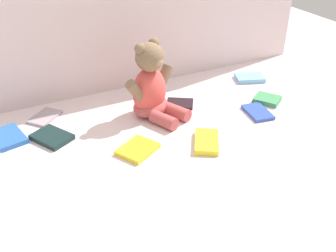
# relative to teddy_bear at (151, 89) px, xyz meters

# --- Properties ---
(ground_plane) EXTENTS (3.20, 3.20, 0.00)m
(ground_plane) POSITION_rel_teddy_bear_xyz_m (-0.08, -0.15, -0.11)
(ground_plane) COLOR silver
(teddy_bear) EXTENTS (0.23, 0.24, 0.28)m
(teddy_bear) POSITION_rel_teddy_bear_xyz_m (0.00, 0.00, 0.00)
(teddy_bear) COLOR #D84C47
(teddy_bear) RESTS_ON ground_plane
(book_case_0) EXTENTS (0.14, 0.14, 0.01)m
(book_case_0) POSITION_rel_teddy_bear_xyz_m (-0.37, 0.15, -0.10)
(book_case_0) COLOR #9D8F98
(book_case_0) RESTS_ON ground_plane
(book_case_1) EXTENTS (0.14, 0.16, 0.02)m
(book_case_1) POSITION_rel_teddy_bear_xyz_m (0.08, -0.26, -0.10)
(book_case_1) COLOR yellow
(book_case_1) RESTS_ON ground_plane
(book_case_2) EXTENTS (0.13, 0.12, 0.01)m
(book_case_2) POSITION_rel_teddy_bear_xyz_m (0.13, 0.02, -0.10)
(book_case_2) COLOR black
(book_case_2) RESTS_ON ground_plane
(book_case_3) EXTENTS (0.14, 0.16, 0.02)m
(book_case_3) POSITION_rel_teddy_bear_xyz_m (-0.37, -0.01, -0.10)
(book_case_3) COLOR #142929
(book_case_3) RESTS_ON ground_plane
(book_case_4) EXTENTS (0.10, 0.13, 0.01)m
(book_case_4) POSITION_rel_teddy_bear_xyz_m (0.36, -0.17, -0.10)
(book_case_4) COLOR #2D4DA7
(book_case_4) RESTS_ON ground_plane
(book_case_5) EXTENTS (0.12, 0.13, 0.02)m
(book_case_5) POSITION_rel_teddy_bear_xyz_m (0.45, -0.11, -0.10)
(book_case_5) COLOR #3F8F57
(book_case_5) RESTS_ON ground_plane
(book_case_6) EXTENTS (0.12, 0.15, 0.02)m
(book_case_6) POSITION_rel_teddy_bear_xyz_m (-0.50, 0.06, -0.10)
(book_case_6) COLOR #285FB5
(book_case_6) RESTS_ON ground_plane
(book_case_7) EXTENTS (0.14, 0.12, 0.02)m
(book_case_7) POSITION_rel_teddy_bear_xyz_m (0.51, 0.08, -0.10)
(book_case_7) COLOR #77B8E5
(book_case_7) RESTS_ON ground_plane
(book_case_8) EXTENTS (0.15, 0.14, 0.02)m
(book_case_8) POSITION_rel_teddy_bear_xyz_m (-0.14, -0.20, -0.10)
(book_case_8) COLOR yellow
(book_case_8) RESTS_ON ground_plane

